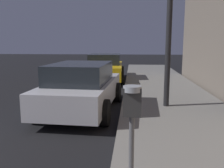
# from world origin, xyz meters

# --- Properties ---
(parking_meter) EXTENTS (0.19, 0.19, 1.42)m
(parking_meter) POSITION_xyz_m (4.31, -0.58, 1.22)
(parking_meter) COLOR #59595B
(parking_meter) RESTS_ON sidewalk
(car_silver) EXTENTS (2.16, 4.14, 1.43)m
(car_silver) POSITION_xyz_m (2.85, 3.86, 0.72)
(car_silver) COLOR #B7B7BF
(car_silver) RESTS_ON ground
(car_yellow_cab) EXTENTS (2.16, 4.44, 1.43)m
(car_yellow_cab) POSITION_xyz_m (2.85, 9.75, 0.70)
(car_yellow_cab) COLOR gold
(car_yellow_cab) RESTS_ON ground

